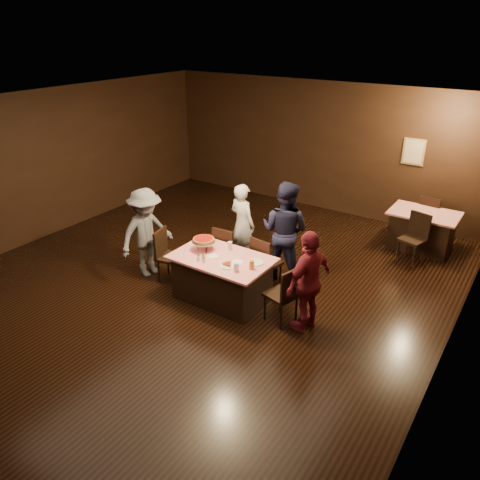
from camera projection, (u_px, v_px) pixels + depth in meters
name	position (u px, v px, depth m)	size (l,w,h in m)	color
room	(178.00, 172.00, 7.03)	(10.00, 10.04, 3.02)	black
main_table	(222.00, 278.00, 7.64)	(1.60, 1.00, 0.77)	red
back_table	(422.00, 230.00, 9.38)	(1.30, 0.90, 0.77)	#AC140B
chair_far_left	(229.00, 250.00, 8.37)	(0.42, 0.42, 0.95)	black
chair_far_right	(267.00, 262.00, 7.97)	(0.42, 0.42, 0.95)	black
chair_end_left	(171.00, 256.00, 8.16)	(0.42, 0.42, 0.95)	black
chair_end_right	(281.00, 293.00, 7.05)	(0.42, 0.42, 0.95)	black
chair_back_near	(413.00, 239.00, 8.82)	(0.42, 0.42, 0.95)	black
chair_back_far	(430.00, 217.00, 9.79)	(0.42, 0.42, 0.95)	black
diner_white_jacket	(242.00, 224.00, 8.68)	(0.57, 0.37, 1.56)	silver
diner_navy_hoodie	(285.00, 231.00, 8.11)	(0.87, 0.68, 1.79)	#191933
diner_grey_knit	(147.00, 233.00, 8.23)	(1.05, 0.60, 1.63)	slate
diner_red_shirt	(309.00, 281.00, 6.74)	(0.93, 0.39, 1.59)	maroon
pizza_stand	(204.00, 240.00, 7.64)	(0.38, 0.38, 0.22)	black
plate_with_slice	(228.00, 265.00, 7.21)	(0.25, 0.25, 0.06)	white
plate_empty	(256.00, 262.00, 7.31)	(0.25, 0.25, 0.01)	white
glass_front_right	(236.00, 267.00, 7.03)	(0.08, 0.08, 0.14)	silver
glass_amber	(252.00, 265.00, 7.11)	(0.08, 0.08, 0.14)	#BF7F26
glass_back	(230.00, 246.00, 7.70)	(0.08, 0.08, 0.14)	silver
condiments	(202.00, 259.00, 7.34)	(0.17, 0.10, 0.09)	silver
napkin_center	(237.00, 262.00, 7.33)	(0.16, 0.16, 0.01)	white
napkin_left	(212.00, 256.00, 7.52)	(0.16, 0.16, 0.01)	white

